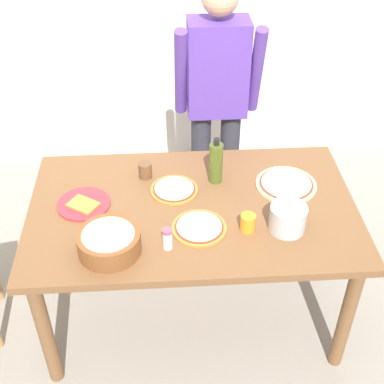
{
  "coord_description": "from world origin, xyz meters",
  "views": [
    {
      "loc": [
        -0.13,
        -1.97,
        2.42
      ],
      "look_at": [
        0.0,
        0.05,
        0.81
      ],
      "focal_mm": 49.4,
      "sensor_mm": 36.0,
      "label": 1
    }
  ],
  "objects": [
    {
      "name": "pizza_second_cooked",
      "position": [
        0.02,
        -0.17,
        0.77
      ],
      "size": [
        0.26,
        0.26,
        0.02
      ],
      "color": "#C67A33",
      "rests_on": "dining_table"
    },
    {
      "name": "pizza_cooked_on_tray",
      "position": [
        -0.09,
        0.13,
        0.77
      ],
      "size": [
        0.24,
        0.24,
        0.02
      ],
      "color": "#C67A33",
      "rests_on": "dining_table"
    },
    {
      "name": "ground",
      "position": [
        0.0,
        0.0,
        0.0
      ],
      "size": [
        8.0,
        8.0,
        0.0
      ],
      "primitive_type": "plane",
      "color": "gray"
    },
    {
      "name": "dining_table",
      "position": [
        0.0,
        0.0,
        0.67
      ],
      "size": [
        1.6,
        0.96,
        0.76
      ],
      "color": "brown",
      "rests_on": "ground"
    },
    {
      "name": "plate_with_slice",
      "position": [
        -0.53,
        0.04,
        0.77
      ],
      "size": [
        0.26,
        0.26,
        0.02
      ],
      "color": "red",
      "rests_on": "dining_table"
    },
    {
      "name": "salt_shaker",
      "position": [
        -0.13,
        -0.28,
        0.81
      ],
      "size": [
        0.04,
        0.04,
        0.11
      ],
      "color": "white",
      "rests_on": "dining_table"
    },
    {
      "name": "cup_orange",
      "position": [
        0.24,
        -0.18,
        0.8
      ],
      "size": [
        0.07,
        0.07,
        0.08
      ],
      "primitive_type": "cylinder",
      "color": "orange",
      "rests_on": "dining_table"
    },
    {
      "name": "pizza_raw_on_board",
      "position": [
        0.49,
        0.13,
        0.77
      ],
      "size": [
        0.31,
        0.31,
        0.02
      ],
      "color": "beige",
      "rests_on": "dining_table"
    },
    {
      "name": "cup_small_brown",
      "position": [
        -0.23,
        0.26,
        0.8
      ],
      "size": [
        0.07,
        0.07,
        0.08
      ],
      "primitive_type": "cylinder",
      "color": "brown",
      "rests_on": "dining_table"
    },
    {
      "name": "steel_pot",
      "position": [
        0.42,
        -0.19,
        0.83
      ],
      "size": [
        0.17,
        0.17,
        0.13
      ],
      "color": "#B7B7BC",
      "rests_on": "dining_table"
    },
    {
      "name": "person_cook",
      "position": [
        0.19,
        0.76,
        0.94
      ],
      "size": [
        0.49,
        0.25,
        1.62
      ],
      "color": "#2D2D38",
      "rests_on": "ground"
    },
    {
      "name": "olive_oil_bottle",
      "position": [
        0.13,
        0.2,
        0.87
      ],
      "size": [
        0.07,
        0.07,
        0.26
      ],
      "color": "#47561E",
      "rests_on": "dining_table"
    },
    {
      "name": "popcorn_bowl",
      "position": [
        -0.39,
        -0.28,
        0.82
      ],
      "size": [
        0.28,
        0.28,
        0.11
      ],
      "color": "brown",
      "rests_on": "dining_table"
    }
  ]
}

